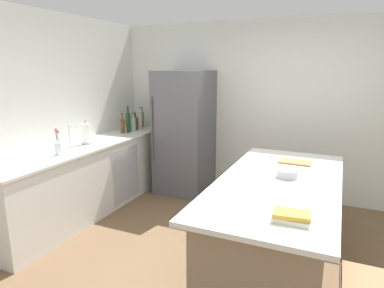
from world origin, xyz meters
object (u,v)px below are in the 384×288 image
object	(u,v)px
paper_towel_roll	(86,134)
whiskey_bottle	(135,123)
flower_vase	(58,146)
cutting_board	(295,162)
hot_sauce_bottle	(139,123)
cookbook_stack	(291,217)
mixing_bowl	(287,173)
soda_bottle	(140,121)
refrigerator	(185,133)
syrup_bottle	(123,126)
sink_faucet	(70,136)
kitchen_island	(276,226)
olive_oil_bottle	(142,119)
wine_bottle	(128,122)
gin_bottle	(134,124)

from	to	relation	value
paper_towel_roll	whiskey_bottle	xyz separation A→B (m)	(0.03, 1.10, -0.02)
flower_vase	cutting_board	bearing A→B (deg)	18.58
hot_sauce_bottle	cookbook_stack	xyz separation A→B (m)	(2.81, -2.47, -0.07)
mixing_bowl	soda_bottle	bearing A→B (deg)	150.41
soda_bottle	mixing_bowl	xyz separation A→B (m)	(2.56, -1.45, -0.12)
refrigerator	flower_vase	size ratio (longest dim) A/B	5.98
paper_towel_roll	syrup_bottle	world-z (taller)	paper_towel_roll
sink_faucet	paper_towel_roll	xyz separation A→B (m)	(0.03, 0.26, -0.02)
soda_bottle	kitchen_island	bearing A→B (deg)	-32.19
paper_towel_roll	hot_sauce_bottle	bearing A→B (deg)	90.74
cookbook_stack	cutting_board	size ratio (longest dim) A/B	0.76
olive_oil_bottle	wine_bottle	size ratio (longest dim) A/B	0.82
olive_oil_bottle	cutting_board	bearing A→B (deg)	-22.85
paper_towel_roll	soda_bottle	bearing A→B (deg)	86.72
kitchen_island	mixing_bowl	size ratio (longest dim) A/B	11.31
wine_bottle	cookbook_stack	bearing A→B (deg)	-37.14
soda_bottle	syrup_bottle	size ratio (longest dim) A/B	1.15
kitchen_island	gin_bottle	distance (m)	2.92
soda_bottle	cookbook_stack	distance (m)	3.62
refrigerator	gin_bottle	xyz separation A→B (m)	(-0.79, -0.20, 0.11)
flower_vase	paper_towel_roll	world-z (taller)	flower_vase
whiskey_bottle	gin_bottle	world-z (taller)	gin_bottle
cutting_board	cookbook_stack	bearing A→B (deg)	-83.78
refrigerator	soda_bottle	size ratio (longest dim) A/B	5.28
refrigerator	cookbook_stack	world-z (taller)	refrigerator
wine_bottle	mixing_bowl	world-z (taller)	wine_bottle
olive_oil_bottle	wine_bottle	bearing A→B (deg)	-83.07
hot_sauce_bottle	gin_bottle	size ratio (longest dim) A/B	0.70
whiskey_bottle	gin_bottle	size ratio (longest dim) A/B	0.92
refrigerator	cookbook_stack	distance (m)	3.07
syrup_bottle	kitchen_island	bearing A→B (deg)	-24.83
wine_bottle	flower_vase	bearing A→B (deg)	-87.97
hot_sauce_bottle	wine_bottle	world-z (taller)	wine_bottle
sink_faucet	cookbook_stack	world-z (taller)	sink_faucet
soda_bottle	wine_bottle	distance (m)	0.30
cookbook_stack	soda_bottle	bearing A→B (deg)	138.92
olive_oil_bottle	syrup_bottle	size ratio (longest dim) A/B	1.09
sink_faucet	cutting_board	world-z (taller)	sink_faucet
sink_faucet	mixing_bowl	world-z (taller)	sink_faucet
olive_oil_bottle	soda_bottle	size ratio (longest dim) A/B	0.95
whiskey_bottle	syrup_bottle	size ratio (longest dim) A/B	0.89
kitchen_island	wine_bottle	world-z (taller)	wine_bottle
paper_towel_roll	olive_oil_bottle	world-z (taller)	olive_oil_bottle
cookbook_stack	cutting_board	bearing A→B (deg)	96.22
olive_oil_bottle	wine_bottle	world-z (taller)	wine_bottle
gin_bottle	paper_towel_roll	bearing A→B (deg)	-94.30
flower_vase	syrup_bottle	xyz separation A→B (m)	(-0.10, 1.39, 0.01)
paper_towel_roll	cookbook_stack	xyz separation A→B (m)	(2.80, -1.19, -0.12)
refrigerator	sink_faucet	xyz separation A→B (m)	(-0.89, -1.45, 0.15)
olive_oil_bottle	cookbook_stack	world-z (taller)	olive_oil_bottle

